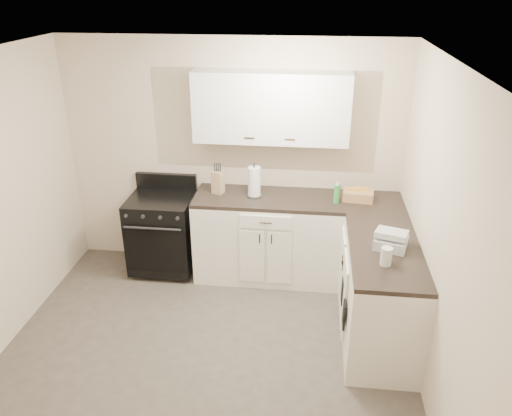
# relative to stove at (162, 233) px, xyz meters

# --- Properties ---
(floor) EXTENTS (3.60, 3.60, 0.00)m
(floor) POSITION_rel_stove_xyz_m (0.74, -1.48, -0.46)
(floor) COLOR #473F38
(floor) RESTS_ON ground
(ceiling) EXTENTS (3.60, 3.60, 0.00)m
(ceiling) POSITION_rel_stove_xyz_m (0.74, -1.48, 2.04)
(ceiling) COLOR white
(ceiling) RESTS_ON wall_back
(wall_back) EXTENTS (3.60, 0.00, 3.60)m
(wall_back) POSITION_rel_stove_xyz_m (0.74, 0.32, 0.79)
(wall_back) COLOR beige
(wall_back) RESTS_ON ground
(wall_right) EXTENTS (0.00, 3.60, 3.60)m
(wall_right) POSITION_rel_stove_xyz_m (2.54, -1.48, 0.79)
(wall_right) COLOR beige
(wall_right) RESTS_ON ground
(base_cabinets_back) EXTENTS (1.55, 0.60, 0.90)m
(base_cabinets_back) POSITION_rel_stove_xyz_m (1.17, 0.02, -0.01)
(base_cabinets_back) COLOR white
(base_cabinets_back) RESTS_ON floor
(base_cabinets_right) EXTENTS (0.60, 1.90, 0.90)m
(base_cabinets_right) POSITION_rel_stove_xyz_m (2.24, -0.63, -0.01)
(base_cabinets_right) COLOR white
(base_cabinets_right) RESTS_ON floor
(countertop_back) EXTENTS (1.55, 0.60, 0.04)m
(countertop_back) POSITION_rel_stove_xyz_m (1.17, 0.02, 0.46)
(countertop_back) COLOR black
(countertop_back) RESTS_ON base_cabinets_back
(countertop_right) EXTENTS (0.60, 1.90, 0.04)m
(countertop_right) POSITION_rel_stove_xyz_m (2.24, -0.63, 0.46)
(countertop_right) COLOR black
(countertop_right) RESTS_ON base_cabinets_right
(upper_cabinets) EXTENTS (1.55, 0.30, 0.70)m
(upper_cabinets) POSITION_rel_stove_xyz_m (1.17, 0.18, 1.38)
(upper_cabinets) COLOR white
(upper_cabinets) RESTS_ON wall_back
(stove) EXTENTS (0.68, 0.58, 0.82)m
(stove) POSITION_rel_stove_xyz_m (0.00, 0.00, 0.00)
(stove) COLOR black
(stove) RESTS_ON floor
(knife_block) EXTENTS (0.14, 0.13, 0.24)m
(knife_block) POSITION_rel_stove_xyz_m (0.63, 0.07, 0.60)
(knife_block) COLOR tan
(knife_block) RESTS_ON countertop_back
(paper_towel) EXTENTS (0.16, 0.16, 0.31)m
(paper_towel) POSITION_rel_stove_xyz_m (1.01, 0.04, 0.64)
(paper_towel) COLOR white
(paper_towel) RESTS_ON countertop_back
(soap_bottle) EXTENTS (0.07, 0.07, 0.19)m
(soap_bottle) POSITION_rel_stove_xyz_m (1.86, -0.04, 0.58)
(soap_bottle) COLOR green
(soap_bottle) RESTS_ON countertop_back
(wicker_basket) EXTENTS (0.32, 0.23, 0.10)m
(wicker_basket) POSITION_rel_stove_xyz_m (2.08, 0.06, 0.53)
(wicker_basket) COLOR tan
(wicker_basket) RESTS_ON countertop_right
(countertop_grill) EXTENTS (0.31, 0.30, 0.09)m
(countertop_grill) POSITION_rel_stove_xyz_m (2.28, -0.91, 0.53)
(countertop_grill) COLOR silver
(countertop_grill) RESTS_ON countertop_right
(glass_jar) EXTENTS (0.12, 0.12, 0.15)m
(glass_jar) POSITION_rel_stove_xyz_m (2.21, -1.20, 0.56)
(glass_jar) COLOR silver
(glass_jar) RESTS_ON countertop_right
(oven_mitt_near) EXTENTS (0.02, 0.14, 0.24)m
(oven_mitt_near) POSITION_rel_stove_xyz_m (1.92, -1.22, -0.02)
(oven_mitt_near) COLOR black
(oven_mitt_near) RESTS_ON base_cabinets_right
(oven_mitt_far) EXTENTS (0.02, 0.13, 0.23)m
(oven_mitt_far) POSITION_rel_stove_xyz_m (1.92, -0.91, 0.01)
(oven_mitt_far) COLOR black
(oven_mitt_far) RESTS_ON base_cabinets_right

